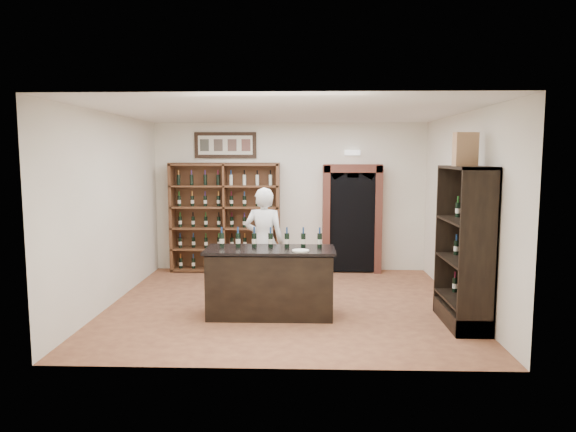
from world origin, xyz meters
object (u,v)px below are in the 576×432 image
object	(u,v)px
shopkeeper	(264,242)
wine_crate	(465,149)
counter_bottle_0	(222,240)
wine_shelf	(225,217)
tasting_counter	(270,283)
side_cabinet	(466,271)

from	to	relation	value
shopkeeper	wine_crate	xyz separation A→B (m)	(2.83, -1.41, 1.52)
counter_bottle_0	wine_shelf	bearing A→B (deg)	97.65
shopkeeper	wine_crate	size ratio (longest dim) A/B	4.04
tasting_counter	shopkeeper	xyz separation A→B (m)	(-0.17, 1.11, 0.42)
shopkeeper	side_cabinet	bearing A→B (deg)	161.49
tasting_counter	counter_bottle_0	distance (m)	0.95
wine_shelf	tasting_counter	xyz separation A→B (m)	(1.10, -2.93, -0.61)
tasting_counter	side_cabinet	size ratio (longest dim) A/B	0.85
wine_shelf	shopkeeper	bearing A→B (deg)	-63.00
wine_shelf	shopkeeper	xyz separation A→B (m)	(0.93, -1.82, -0.19)
wine_shelf	side_cabinet	bearing A→B (deg)	-40.21
wine_shelf	wine_crate	size ratio (longest dim) A/B	4.88
wine_shelf	wine_crate	bearing A→B (deg)	-40.71
tasting_counter	wine_crate	world-z (taller)	wine_crate
counter_bottle_0	tasting_counter	bearing A→B (deg)	-8.09
counter_bottle_0	side_cabinet	size ratio (longest dim) A/B	0.14
shopkeeper	wine_crate	world-z (taller)	wine_crate
counter_bottle_0	shopkeeper	distance (m)	1.17
side_cabinet	wine_shelf	bearing A→B (deg)	139.79
tasting_counter	shopkeeper	bearing A→B (deg)	98.81
wine_shelf	shopkeeper	distance (m)	2.05
counter_bottle_0	wine_crate	size ratio (longest dim) A/B	0.67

